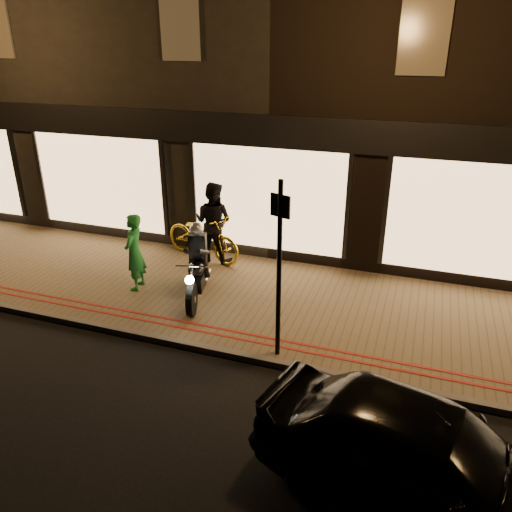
{
  "coord_description": "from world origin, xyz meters",
  "views": [
    {
      "loc": [
        3.37,
        -6.53,
        4.98
      ],
      "look_at": [
        0.44,
        1.89,
        1.1
      ],
      "focal_mm": 35.0,
      "sensor_mm": 36.0,
      "label": 1
    }
  ],
  "objects_px": {
    "bicycle_gold": "(203,236)",
    "parked_car": "(422,456)",
    "motorcycle": "(197,270)",
    "person_green": "(134,252)",
    "sign_post": "(279,263)"
  },
  "relations": [
    {
      "from": "sign_post",
      "to": "parked_car",
      "type": "height_order",
      "value": "sign_post"
    },
    {
      "from": "motorcycle",
      "to": "sign_post",
      "type": "distance_m",
      "value": 2.73
    },
    {
      "from": "motorcycle",
      "to": "person_green",
      "type": "xyz_separation_m",
      "value": [
        -1.41,
        -0.03,
        0.21
      ]
    },
    {
      "from": "sign_post",
      "to": "bicycle_gold",
      "type": "height_order",
      "value": "sign_post"
    },
    {
      "from": "motorcycle",
      "to": "parked_car",
      "type": "xyz_separation_m",
      "value": [
        4.46,
        -3.52,
        -0.07
      ]
    },
    {
      "from": "parked_car",
      "to": "person_green",
      "type": "bearing_deg",
      "value": 72.52
    },
    {
      "from": "sign_post",
      "to": "person_green",
      "type": "xyz_separation_m",
      "value": [
        -3.52,
        1.35,
        -0.86
      ]
    },
    {
      "from": "motorcycle",
      "to": "sign_post",
      "type": "height_order",
      "value": "sign_post"
    },
    {
      "from": "bicycle_gold",
      "to": "parked_car",
      "type": "relative_size",
      "value": 0.55
    },
    {
      "from": "motorcycle",
      "to": "bicycle_gold",
      "type": "relative_size",
      "value": 0.89
    },
    {
      "from": "sign_post",
      "to": "parked_car",
      "type": "relative_size",
      "value": 0.76
    },
    {
      "from": "person_green",
      "to": "parked_car",
      "type": "bearing_deg",
      "value": 50.69
    },
    {
      "from": "motorcycle",
      "to": "bicycle_gold",
      "type": "xyz_separation_m",
      "value": [
        -0.75,
        1.87,
        -0.05
      ]
    },
    {
      "from": "person_green",
      "to": "parked_car",
      "type": "distance_m",
      "value": 6.84
    },
    {
      "from": "motorcycle",
      "to": "person_green",
      "type": "distance_m",
      "value": 1.42
    }
  ]
}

